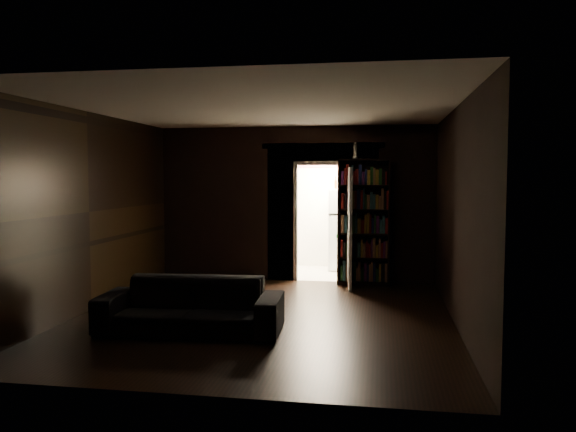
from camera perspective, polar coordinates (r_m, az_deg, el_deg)
name	(u,v)px	position (r m, az deg, el deg)	size (l,w,h in m)	color
ground	(264,317)	(7.69, -2.49, -10.24)	(5.50, 5.50, 0.00)	black
room_walls	(277,191)	(8.51, -1.10, 2.59)	(5.02, 5.61, 2.84)	black
kitchen_alcove	(328,211)	(11.23, 4.08, 0.51)	(2.20, 1.80, 2.60)	beige
sofa	(191,297)	(7.02, -9.86, -8.11)	(2.21, 0.96, 0.85)	black
bookshelf	(364,222)	(9.88, 7.69, -0.63)	(0.90, 0.32, 2.20)	black
refrigerator	(348,229)	(11.47, 6.12, -1.36)	(0.74, 0.68, 1.65)	white
door	(349,228)	(9.65, 6.25, -1.17)	(0.85, 0.05, 2.05)	silver
figurine	(355,151)	(9.87, 6.85, 6.61)	(0.10, 0.10, 0.29)	white
bottles	(348,183)	(11.44, 6.12, 3.40)	(0.62, 0.08, 0.25)	black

